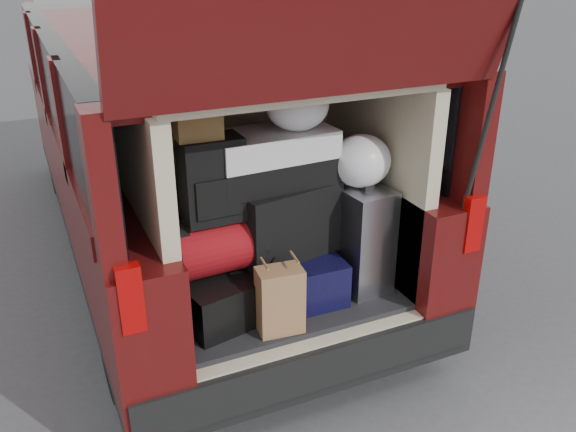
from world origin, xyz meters
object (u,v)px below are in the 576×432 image
object	(u,v)px
backpack	(212,180)
twotone_duffel	(272,158)
black_soft_case	(283,218)
black_hardshell	(212,287)
silver_roller	(358,236)
kraft_bag	(280,300)
navy_hardshell	(291,272)
red_duffel	(217,246)

from	to	relation	value
backpack	twotone_duffel	world-z (taller)	backpack
backpack	black_soft_case	bearing A→B (deg)	6.11
black_hardshell	silver_roller	size ratio (longest dim) A/B	1.03
silver_roller	kraft_bag	world-z (taller)	silver_roller
navy_hardshell	backpack	size ratio (longest dim) A/B	1.33
navy_hardshell	twotone_duffel	distance (m)	0.66
silver_roller	backpack	xyz separation A→B (m)	(-0.80, 0.04, 0.44)
navy_hardshell	twotone_duffel	size ratio (longest dim) A/B	0.89
navy_hardshell	kraft_bag	world-z (taller)	kraft_bag
black_hardshell	kraft_bag	xyz separation A→B (m)	(0.24, -0.33, 0.05)
kraft_bag	twotone_duffel	world-z (taller)	twotone_duffel
kraft_bag	red_duffel	bearing A→B (deg)	133.15
black_soft_case	red_duffel	bearing A→B (deg)	177.50
navy_hardshell	twotone_duffel	bearing A→B (deg)	144.63
black_soft_case	navy_hardshell	bearing A→B (deg)	-57.32
kraft_bag	backpack	distance (m)	0.67
kraft_bag	black_soft_case	distance (m)	0.47
navy_hardshell	black_soft_case	size ratio (longest dim) A/B	1.03
twotone_duffel	black_hardshell	bearing A→B (deg)	-177.89
black_soft_case	backpack	distance (m)	0.50
black_hardshell	kraft_bag	size ratio (longest dim) A/B	1.76
red_duffel	twotone_duffel	world-z (taller)	twotone_duffel
silver_roller	black_soft_case	world-z (taller)	black_soft_case
kraft_bag	black_soft_case	size ratio (longest dim) A/B	0.63
navy_hardshell	red_duffel	size ratio (longest dim) A/B	1.27
black_hardshell	backpack	size ratio (longest dim) A/B	1.44
navy_hardshell	silver_roller	world-z (taller)	silver_roller
kraft_bag	black_soft_case	bearing A→B (deg)	69.16
red_duffel	black_hardshell	bearing A→B (deg)	114.83
navy_hardshell	black_hardshell	bearing A→B (deg)	178.32
kraft_bag	black_soft_case	xyz separation A→B (m)	(0.17, 0.34, 0.27)
kraft_bag	backpack	bearing A→B (deg)	133.31
black_soft_case	backpack	world-z (taller)	backpack
kraft_bag	twotone_duffel	xyz separation A→B (m)	(0.12, 0.37, 0.60)
silver_roller	red_duffel	distance (m)	0.80
silver_roller	red_duffel	bearing A→B (deg)	171.97
black_soft_case	kraft_bag	bearing A→B (deg)	-127.11
black_soft_case	twotone_duffel	bearing A→B (deg)	140.42
backpack	twotone_duffel	xyz separation A→B (m)	(0.35, 0.08, 0.04)
black_hardshell	black_soft_case	xyz separation A→B (m)	(0.41, 0.01, 0.32)
backpack	twotone_duffel	size ratio (longest dim) A/B	0.67
black_hardshell	backpack	distance (m)	0.62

